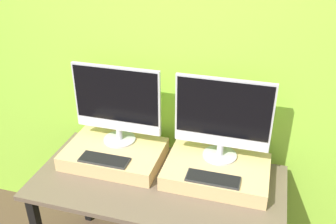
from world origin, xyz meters
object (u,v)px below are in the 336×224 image
Objects in this scene: keyboard_right at (213,179)px; monitor_left at (117,103)px; keyboard_left at (104,160)px; monitor_right at (223,117)px.

monitor_left is at bearing 160.13° from keyboard_right.
keyboard_left is at bearing -90.00° from monitor_left.
keyboard_left is at bearing 180.00° from keyboard_right.
keyboard_right is (0.66, -0.24, -0.27)m from monitor_left.
keyboard_right is at bearing -90.00° from monitor_right.
monitor_left and monitor_right have the same top height.
monitor_left is 1.87× the size of keyboard_left.
monitor_left reaches higher than keyboard_left.
keyboard_left is 0.75m from monitor_right.
keyboard_left is (0.00, -0.24, -0.27)m from monitor_left.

